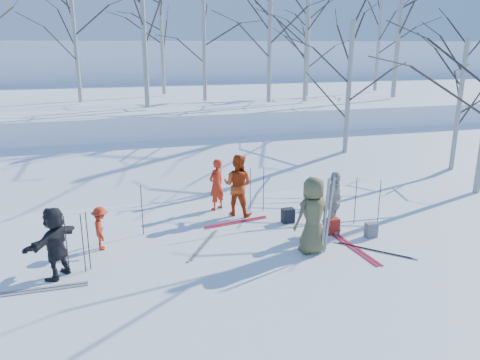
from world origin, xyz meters
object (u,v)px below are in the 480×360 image
object	(u,v)px
skier_red_north	(217,185)
skier_cream_east	(334,203)
backpack_grey	(371,230)
backpack_red	(333,226)
skier_redor_behind	(238,185)
dog	(315,227)
skier_olive_center	(313,215)
skier_grey_west	(55,243)
backpack_dark	(288,215)
skier_red_seated	(101,228)

from	to	relation	value
skier_red_north	skier_cream_east	distance (m)	3.62
skier_cream_east	backpack_grey	size ratio (longest dim) A/B	4.35
skier_red_north	backpack_red	world-z (taller)	skier_red_north
skier_redor_behind	skier_cream_east	bearing A→B (deg)	172.14
skier_cream_east	skier_red_north	bearing A→B (deg)	90.99
dog	backpack_grey	size ratio (longest dim) A/B	1.60
skier_olive_center	skier_grey_west	distance (m)	5.72
backpack_grey	backpack_dark	size ratio (longest dim) A/B	0.95
skier_red_seated	dog	bearing A→B (deg)	-99.47
skier_redor_behind	backpack_red	bearing A→B (deg)	170.35
dog	skier_redor_behind	bearing A→B (deg)	-64.24
dog	backpack_dark	distance (m)	1.16
skier_red_seated	dog	xyz separation A→B (m)	(5.29, -0.70, -0.28)
backpack_dark	skier_olive_center	bearing A→B (deg)	-95.09
skier_red_north	skier_red_seated	distance (m)	3.90
dog	backpack_dark	size ratio (longest dim) A/B	1.52
skier_cream_east	backpack_red	xyz separation A→B (m)	(-0.04, -0.09, -0.62)
skier_red_seated	backpack_dark	distance (m)	5.02
skier_red_seated	skier_grey_west	world-z (taller)	skier_grey_west
skier_red_north	backpack_grey	bearing A→B (deg)	102.96
skier_grey_west	backpack_red	xyz separation A→B (m)	(6.71, 0.53, -0.58)
skier_red_north	backpack_dark	size ratio (longest dim) A/B	3.88
skier_grey_west	dog	xyz separation A→B (m)	(6.19, 0.51, -0.53)
skier_red_north	backpack_red	bearing A→B (deg)	99.05
skier_olive_center	backpack_dark	size ratio (longest dim) A/B	4.63
skier_redor_behind	backpack_dark	size ratio (longest dim) A/B	4.49
skier_olive_center	skier_grey_west	bearing A→B (deg)	-14.55
backpack_red	backpack_dark	world-z (taller)	backpack_red
skier_red_north	skier_grey_west	xyz separation A→B (m)	(-4.23, -3.22, 0.01)
skier_red_seated	backpack_grey	size ratio (longest dim) A/B	2.82
skier_redor_behind	skier_cream_east	distance (m)	2.84
backpack_grey	backpack_dark	bearing A→B (deg)	137.13
skier_red_seated	backpack_dark	bearing A→B (deg)	-87.15
backpack_grey	backpack_dark	world-z (taller)	backpack_dark
skier_cream_east	backpack_dark	world-z (taller)	skier_cream_east
backpack_red	skier_cream_east	bearing A→B (deg)	67.66
skier_grey_west	backpack_grey	size ratio (longest dim) A/B	4.13
skier_redor_behind	backpack_dark	world-z (taller)	skier_redor_behind
skier_olive_center	skier_red_north	bearing A→B (deg)	-78.47
skier_olive_center	skier_red_seated	size ratio (longest dim) A/B	1.73
skier_olive_center	skier_red_north	world-z (taller)	skier_olive_center
skier_red_north	dog	distance (m)	3.38
skier_red_north	skier_cream_east	size ratio (longest dim) A/B	0.94
dog	backpack_red	world-z (taller)	dog
backpack_red	skier_olive_center	bearing A→B (deg)	-138.94
skier_olive_center	backpack_red	size ratio (longest dim) A/B	4.41
dog	skier_cream_east	bearing A→B (deg)	-177.58
skier_grey_west	backpack_red	world-z (taller)	skier_grey_west
skier_olive_center	backpack_grey	distance (m)	2.03
skier_red_north	skier_redor_behind	distance (m)	0.79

